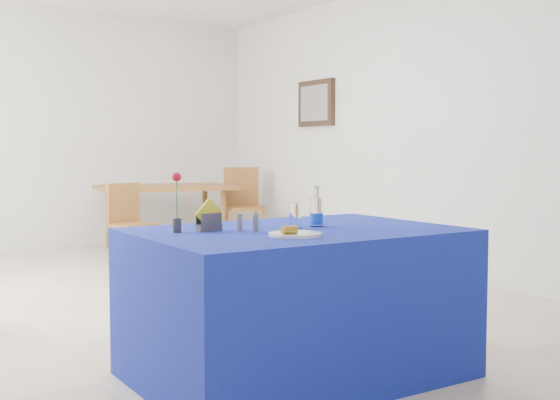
# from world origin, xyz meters

# --- Properties ---
(floor) EXTENTS (7.00, 7.00, 0.00)m
(floor) POSITION_xyz_m (0.00, 0.00, 0.00)
(floor) COLOR beige
(floor) RESTS_ON ground
(room_shell) EXTENTS (7.00, 7.00, 7.00)m
(room_shell) POSITION_xyz_m (0.00, 0.00, 1.75)
(room_shell) COLOR silver
(room_shell) RESTS_ON ground
(picture_frame) EXTENTS (0.06, 0.64, 0.52)m
(picture_frame) POSITION_xyz_m (2.47, 1.60, 1.70)
(picture_frame) COLOR black
(picture_frame) RESTS_ON room_shell
(picture_art) EXTENTS (0.02, 0.52, 0.40)m
(picture_art) POSITION_xyz_m (2.44, 1.60, 1.70)
(picture_art) COLOR #998C66
(picture_art) RESTS_ON room_shell
(plate) EXTENTS (0.25, 0.25, 0.01)m
(plate) POSITION_xyz_m (-0.38, -2.23, 0.77)
(plate) COLOR white
(plate) RESTS_ON blue_table
(drinking_glass) EXTENTS (0.06, 0.06, 0.13)m
(drinking_glass) POSITION_xyz_m (-0.20, -1.95, 0.82)
(drinking_glass) COLOR white
(drinking_glass) RESTS_ON blue_table
(salt_shaker) EXTENTS (0.03, 0.03, 0.08)m
(salt_shaker) POSITION_xyz_m (-0.49, -1.89, 0.80)
(salt_shaker) COLOR gray
(salt_shaker) RESTS_ON blue_table
(pepper_shaker) EXTENTS (0.03, 0.03, 0.08)m
(pepper_shaker) POSITION_xyz_m (-0.45, -1.98, 0.80)
(pepper_shaker) COLOR slate
(pepper_shaker) RESTS_ON blue_table
(blue_table) EXTENTS (1.60, 1.10, 0.76)m
(blue_table) POSITION_xyz_m (-0.21, -1.99, 0.38)
(blue_table) COLOR navy
(blue_table) RESTS_ON floor
(water_bottle) EXTENTS (0.07, 0.07, 0.21)m
(water_bottle) POSITION_xyz_m (-0.06, -1.94, 0.83)
(water_bottle) COLOR white
(water_bottle) RESTS_ON blue_table
(napkin_holder) EXTENTS (0.15, 0.07, 0.16)m
(napkin_holder) POSITION_xyz_m (-0.63, -1.82, 0.81)
(napkin_holder) COLOR #343439
(napkin_holder) RESTS_ON blue_table
(rose_vase) EXTENTS (0.05, 0.05, 0.29)m
(rose_vase) POSITION_xyz_m (-0.79, -1.80, 0.90)
(rose_vase) COLOR #2A292F
(rose_vase) RESTS_ON blue_table
(oak_table) EXTENTS (1.66, 1.20, 0.76)m
(oak_table) POSITION_xyz_m (1.10, 2.73, 0.68)
(oak_table) COLOR #9A5B2C
(oak_table) RESTS_ON floor
(chair_bg_left) EXTENTS (0.45, 0.45, 0.83)m
(chair_bg_left) POSITION_xyz_m (0.32, 1.86, 0.48)
(chair_bg_left) COLOR brown
(chair_bg_left) RESTS_ON floor
(chair_bg_right) EXTENTS (0.53, 0.53, 0.96)m
(chair_bg_right) POSITION_xyz_m (1.97, 2.40, 0.55)
(chair_bg_right) COLOR brown
(chair_bg_right) RESTS_ON floor
(banana_pieces) EXTENTS (0.08, 0.04, 0.04)m
(banana_pieces) POSITION_xyz_m (-0.43, -2.25, 0.79)
(banana_pieces) COLOR gold
(banana_pieces) RESTS_ON plate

